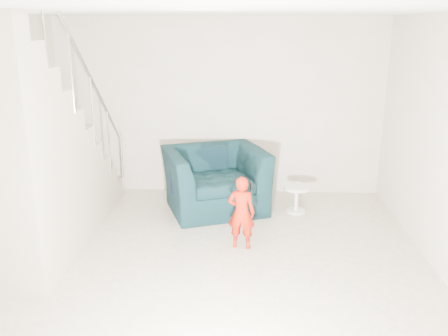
% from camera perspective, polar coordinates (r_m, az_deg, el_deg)
% --- Properties ---
extents(floor, '(5.50, 5.50, 0.00)m').
position_cam_1_polar(floor, '(5.17, -2.40, -12.95)').
color(floor, gray).
rests_on(floor, ground).
extents(ceiling, '(5.50, 5.50, 0.00)m').
position_cam_1_polar(ceiling, '(4.49, -2.84, 18.52)').
color(ceiling, silver).
rests_on(ceiling, back_wall).
extents(back_wall, '(5.00, 0.00, 5.00)m').
position_cam_1_polar(back_wall, '(7.33, -0.56, 7.29)').
color(back_wall, '#B1A490').
rests_on(back_wall, floor).
extents(front_wall, '(5.00, 0.00, 5.00)m').
position_cam_1_polar(front_wall, '(2.15, -9.87, -17.98)').
color(front_wall, '#B1A490').
rests_on(front_wall, floor).
extents(armchair, '(1.68, 1.58, 0.88)m').
position_cam_1_polar(armchair, '(6.79, -1.06, -1.40)').
color(armchair, black).
rests_on(armchair, floor).
extents(toddler, '(0.35, 0.26, 0.89)m').
position_cam_1_polar(toddler, '(5.61, 2.10, -5.38)').
color(toddler, '#A82905').
rests_on(toddler, floor).
extents(side_table, '(0.39, 0.39, 0.39)m').
position_cam_1_polar(side_table, '(6.80, 8.71, -3.18)').
color(side_table, silver).
rests_on(side_table, floor).
extents(staircase, '(1.02, 3.03, 3.62)m').
position_cam_1_polar(staircase, '(5.81, -22.04, -0.62)').
color(staircase, '#ADA089').
rests_on(staircase, floor).
extents(cushion, '(0.38, 0.18, 0.38)m').
position_cam_1_polar(cushion, '(7.05, -1.11, 1.34)').
color(cushion, black).
rests_on(cushion, armchair).
extents(throw, '(0.04, 0.44, 0.50)m').
position_cam_1_polar(throw, '(6.74, -5.98, -0.64)').
color(throw, black).
rests_on(throw, armchair).
extents(phone, '(0.04, 0.05, 0.10)m').
position_cam_1_polar(phone, '(5.49, 3.29, -2.21)').
color(phone, black).
rests_on(phone, toddler).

